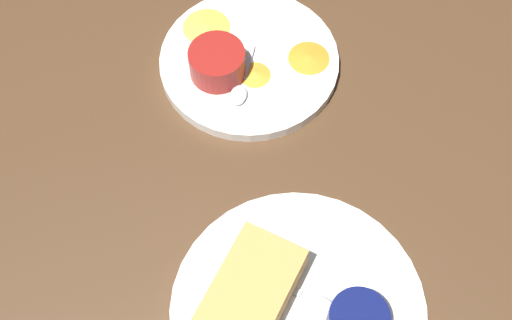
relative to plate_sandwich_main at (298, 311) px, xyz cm
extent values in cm
cube|color=#4C331E|center=(7.09, 9.26, -2.30)|extent=(110.00, 110.00, 3.00)
cylinder|color=white|center=(0.00, 0.00, 0.00)|extent=(28.16, 28.16, 1.60)
cube|color=tan|center=(-1.19, 5.22, 3.20)|extent=(13.63, 8.74, 4.80)
cube|color=#DB938E|center=(-1.19, 5.22, 3.20)|extent=(13.84, 8.16, 0.80)
cylinder|color=black|center=(0.42, -6.32, 4.47)|extent=(5.23, 5.23, 0.60)
cube|color=silver|center=(2.00, 2.99, 1.05)|extent=(1.71, 5.56, 0.40)
ellipsoid|color=silver|center=(1.08, -2.44, 1.20)|extent=(2.70, 3.52, 0.80)
cylinder|color=white|center=(29.50, 17.72, 0.00)|extent=(24.05, 24.05, 1.60)
cylinder|color=maroon|center=(25.90, 20.73, 2.83)|extent=(7.33, 7.33, 4.05)
cylinder|color=olive|center=(25.90, 20.73, 4.45)|extent=(6.01, 6.01, 0.60)
cube|color=silver|center=(28.66, 17.58, 1.05)|extent=(5.56, 1.69, 0.40)
ellipsoid|color=silver|center=(23.23, 16.68, 1.20)|extent=(3.52, 2.70, 0.80)
cone|color=gold|center=(27.25, 15.98, 1.10)|extent=(5.91, 5.91, 0.60)
cone|color=orange|center=(32.47, 10.32, 1.10)|extent=(5.98, 5.98, 0.60)
cone|color=gold|center=(32.27, 25.16, 1.10)|extent=(9.00, 9.00, 0.60)
cone|color=gold|center=(27.47, 20.14, 1.10)|extent=(8.87, 8.87, 0.60)
camera|label=1|loc=(-20.51, -3.19, 72.10)|focal=46.55mm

